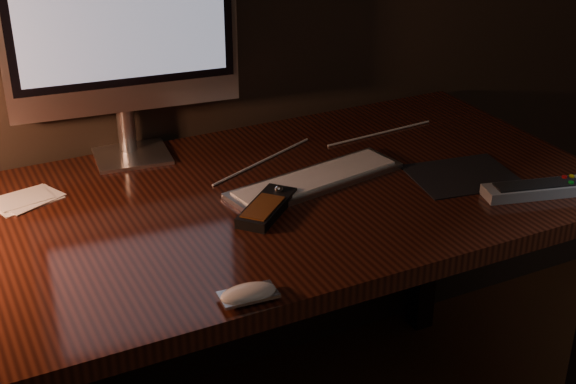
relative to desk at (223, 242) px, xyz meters
name	(u,v)px	position (x,y,z in m)	size (l,w,h in m)	color
desk	(223,242)	(0.00, 0.00, 0.00)	(1.60, 0.75, 0.75)	#3B160D
monitor	(120,22)	(-0.12, 0.24, 0.44)	(0.51, 0.17, 0.53)	silver
keyboard	(316,179)	(0.20, -0.06, 0.14)	(0.41, 0.11, 0.02)	silver
mousepad	(462,176)	(0.50, -0.18, 0.13)	(0.22, 0.18, 0.00)	black
mouse	(248,295)	(-0.12, -0.41, 0.14)	(0.10, 0.05, 0.02)	white
media_remote	(267,207)	(0.04, -0.14, 0.14)	(0.17, 0.16, 0.03)	black
tv_remote	(537,189)	(0.58, -0.32, 0.14)	(0.23, 0.11, 0.03)	gray
papers	(26,199)	(-0.38, 0.13, 0.13)	(0.13, 0.09, 0.01)	white
cable	(326,148)	(0.30, 0.09, 0.13)	(0.01, 0.01, 0.63)	white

